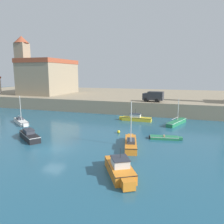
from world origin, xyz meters
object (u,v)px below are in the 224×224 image
dinghy_green_1 (165,138)px  sailboat_orange_3 (131,143)px  motorboat_black_2 (29,135)px  sailboat_white_4 (21,121)px  mooring_buoy (119,132)px  motorboat_orange_5 (120,169)px  sailboat_green_6 (177,122)px  motorboat_yellow_0 (136,118)px  church (47,75)px  truck_on_quay (153,96)px

dinghy_green_1 → sailboat_orange_3: 6.02m
sailboat_orange_3 → motorboat_black_2: bearing=-175.1°
motorboat_black_2 → sailboat_white_4: (-7.80, 7.47, -0.12)m
mooring_buoy → sailboat_white_4: bearing=177.9°
motorboat_orange_5 → sailboat_green_6: (4.16, 22.02, -0.21)m
motorboat_yellow_0 → sailboat_white_4: bearing=-155.4°
dinghy_green_1 → church: (-37.11, 26.75, 8.10)m
mooring_buoy → church: bearing=139.4°
sailboat_green_6 → motorboat_yellow_0: bearing=174.5°
sailboat_white_4 → mooring_buoy: 18.68m
sailboat_white_4 → church: size_ratio=0.34×
motorboat_orange_5 → church: (-34.20, 39.09, 7.72)m
dinghy_green_1 → sailboat_white_4: bearing=176.5°
truck_on_quay → sailboat_white_4: bearing=-143.7°
motorboat_black_2 → sailboat_white_4: 10.81m
church → truck_on_quay: bearing=-15.8°
sailboat_green_6 → church: bearing=156.0°
sailboat_orange_3 → mooring_buoy: size_ratio=13.46×
sailboat_white_4 → truck_on_quay: size_ratio=1.29×
church → motorboat_yellow_0: bearing=-28.0°
sailboat_white_4 → church: church is taller
motorboat_black_2 → church: bearing=120.6°
sailboat_white_4 → mooring_buoy: bearing=-2.1°
motorboat_black_2 → sailboat_white_4: bearing=136.2°
sailboat_orange_3 → mooring_buoy: bearing=119.9°
motorboat_yellow_0 → sailboat_orange_3: bearing=-80.4°
sailboat_white_4 → motorboat_orange_5: sailboat_white_4 is taller
dinghy_green_1 → church: 46.46m
motorboat_yellow_0 → motorboat_black_2: 19.97m
sailboat_green_6 → mooring_buoy: 12.03m
church → sailboat_green_6: bearing=-24.0°
motorboat_black_2 → sailboat_green_6: bearing=39.3°
motorboat_yellow_0 → motorboat_black_2: bearing=-125.2°
sailboat_orange_3 → motorboat_orange_5: size_ratio=1.15×
sailboat_orange_3 → church: church is taller
motorboat_yellow_0 → truck_on_quay: (2.26, 7.01, 3.62)m
sailboat_orange_3 → church: 46.52m
motorboat_black_2 → truck_on_quay: size_ratio=1.21×
motorboat_yellow_0 → mooring_buoy: motorboat_yellow_0 is taller
dinghy_green_1 → motorboat_orange_5: motorboat_orange_5 is taller
mooring_buoy → church: 40.55m
motorboat_yellow_0 → dinghy_green_1: size_ratio=1.37×
sailboat_orange_3 → mooring_buoy: sailboat_orange_3 is taller
sailboat_white_4 → sailboat_green_6: 28.07m
sailboat_orange_3 → motorboat_yellow_0: bearing=99.6°
motorboat_orange_5 → truck_on_quay: bearing=92.2°
sailboat_orange_3 → sailboat_green_6: bearing=70.9°
motorboat_orange_5 → mooring_buoy: bearing=107.0°
motorboat_orange_5 → sailboat_green_6: size_ratio=0.83×
motorboat_yellow_0 → sailboat_orange_3: size_ratio=0.98×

